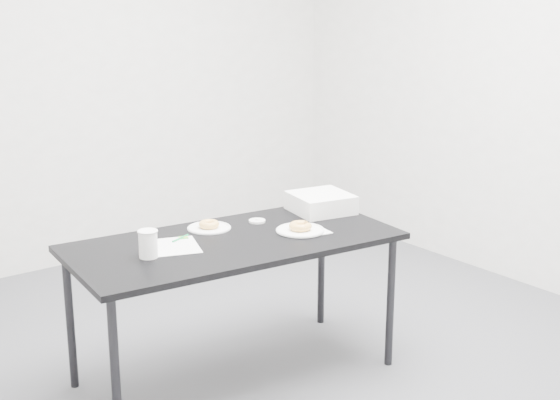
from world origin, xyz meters
TOP-DOWN VIEW (x-y plane):
  - floor at (0.00, 0.00)m, footprint 4.00×4.00m
  - wall_back at (0.00, 2.00)m, footprint 4.00×0.02m
  - wall_right at (2.00, 0.00)m, footprint 0.02×4.00m
  - table at (-0.16, -0.02)m, footprint 1.59×0.87m
  - scorecard at (-0.43, 0.06)m, footprint 0.27×0.31m
  - logo_patch at (-0.34, 0.14)m, footprint 0.05×0.05m
  - pen at (-0.36, 0.13)m, footprint 0.11×0.05m
  - napkin at (0.20, -0.14)m, footprint 0.19×0.19m
  - plate_near at (0.16, -0.11)m, footprint 0.23×0.23m
  - donut_near at (0.16, -0.11)m, footprint 0.14×0.14m
  - plate_far at (-0.16, 0.19)m, footprint 0.21×0.21m
  - donut_far at (-0.16, 0.19)m, footprint 0.13×0.13m
  - coffee_cup at (-0.59, -0.00)m, footprint 0.08×0.08m
  - cup_lid at (0.09, 0.14)m, footprint 0.08×0.08m
  - bakery_box at (0.46, 0.09)m, footprint 0.34×0.34m

SIDE VIEW (x-z plane):
  - floor at x=0.00m, z-range 0.00..0.00m
  - table at x=-0.16m, z-range 0.29..0.99m
  - scorecard at x=-0.43m, z-range 0.70..0.70m
  - napkin at x=0.20m, z-range 0.70..0.70m
  - plate_far at x=-0.16m, z-range 0.70..0.70m
  - logo_patch at x=-0.34m, z-range 0.70..0.70m
  - cup_lid at x=0.09m, z-range 0.70..0.71m
  - pen at x=-0.36m, z-range 0.70..0.71m
  - plate_near at x=0.16m, z-range 0.70..0.70m
  - donut_far at x=-0.16m, z-range 0.70..0.73m
  - donut_near at x=0.16m, z-range 0.70..0.74m
  - bakery_box at x=0.46m, z-range 0.70..0.79m
  - coffee_cup at x=-0.59m, z-range 0.70..0.82m
  - wall_back at x=0.00m, z-range 0.00..2.70m
  - wall_right at x=2.00m, z-range 0.00..2.70m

